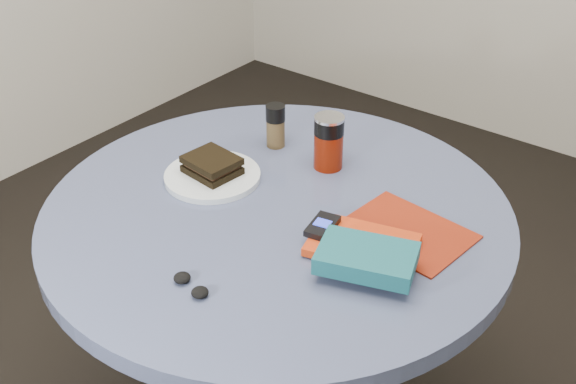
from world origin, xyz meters
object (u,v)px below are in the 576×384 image
Objects in this scene: sandwich at (212,165)px; pepper_grinder at (276,125)px; magazine at (407,232)px; red_book at (363,245)px; headphones at (191,285)px; mp3_player at (322,226)px; novel at (367,258)px; table at (277,267)px; plate at (212,176)px; soda_can at (329,142)px.

pepper_grinder is (0.02, 0.21, 0.02)m from sandwich.
magazine is 1.19× the size of red_book.
pepper_grinder reaches higher than headphones.
sandwich is at bearing 173.86° from mp3_player.
novel reaches higher than sandwich.
plate is at bearing 179.31° from table.
magazine is (0.43, -0.12, -0.05)m from pepper_grinder.
novel is 2.01× the size of mp3_player.
pepper_grinder is (0.02, 0.21, 0.05)m from plate.
pepper_grinder reaches higher than sandwich.
pepper_grinder is 0.44× the size of magazine.
plate is 0.33m from mp3_player.
mp3_player reaches higher than red_book.
soda_can is 0.52m from headphones.
table is 0.35m from headphones.
headphones is at bearing -154.06° from novel.
plate is at bearing 151.38° from novel.
plate is at bearing -53.71° from sandwich.
pepper_grinder is 0.46m from magazine.
table is 7.77× the size of soda_can.
sandwich is 0.39m from headphones.
plate is at bearing 162.03° from red_book.
magazine is at bearing 18.29° from table.
pepper_grinder reaches higher than red_book.
table is at bearing -51.14° from pepper_grinder.
table is 4.90× the size of red_book.
sandwich is at bearing -95.35° from pepper_grinder.
magazine is 1.36× the size of novel.
sandwich is 0.21m from pepper_grinder.
soda_can is 1.20× the size of pepper_grinder.
sandwich is at bearing 126.29° from plate.
plate is 0.21m from pepper_grinder.
magazine is (0.26, 0.09, 0.17)m from table.
red_book is (0.41, -0.02, -0.02)m from sandwich.
red_book is at bearing -3.01° from sandwich.
soda_can is (0.18, 0.20, 0.06)m from plate.
table is 0.29m from red_book.
plate reaches higher than magazine.
novel is 0.32m from headphones.
table is at bearing -86.87° from soda_can.
red_book is (0.24, -0.22, -0.05)m from soda_can.
soda_can is at bearing 95.95° from headphones.
plate is 0.03m from sandwich.
sandwich is 0.47m from novel.
red_book reaches higher than headphones.
soda_can is 0.40m from novel.
pepper_grinder is 0.53m from novel.
sandwich is at bearing 161.63° from red_book.
mp3_player is at bearing -37.93° from pepper_grinder.
headphones is at bearing -67.64° from pepper_grinder.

